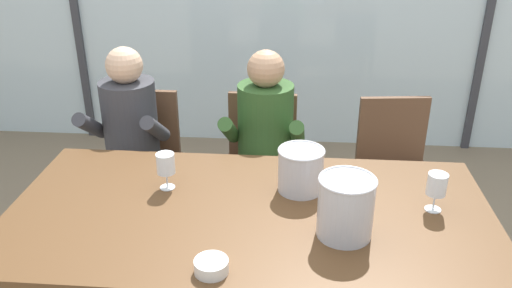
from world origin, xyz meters
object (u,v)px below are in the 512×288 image
object	(u,v)px
dining_table	(250,224)
chair_near_curtain	(143,152)
chair_center	(394,161)
wine_glass_near_bucket	(437,186)
tasting_bowl	(211,266)
wine_glass_by_left_taster	(166,165)
person_charcoal_jacket	(127,137)
ice_bucket_secondary	(346,206)
chair_left_of_center	(260,156)
ice_bucket_primary	(301,169)
person_olive_shirt	(264,142)

from	to	relation	value
dining_table	chair_near_curtain	world-z (taller)	chair_near_curtain
chair_center	wine_glass_near_bucket	bearing A→B (deg)	-96.37
tasting_bowl	wine_glass_by_left_taster	distance (m)	0.66
dining_table	person_charcoal_jacket	distance (m)	1.12
ice_bucket_secondary	wine_glass_by_left_taster	world-z (taller)	ice_bucket_secondary
tasting_bowl	wine_glass_near_bucket	bearing A→B (deg)	28.77
person_charcoal_jacket	wine_glass_near_bucket	size ratio (longest dim) A/B	6.92
person_charcoal_jacket	dining_table	bearing A→B (deg)	-43.40
chair_left_of_center	wine_glass_near_bucket	size ratio (longest dim) A/B	5.08
ice_bucket_secondary	tasting_bowl	xyz separation A→B (m)	(-0.49, -0.27, -0.10)
tasting_bowl	wine_glass_near_bucket	distance (m)	1.01
ice_bucket_secondary	wine_glass_near_bucket	xyz separation A→B (m)	(0.40, 0.21, -0.01)
ice_bucket_primary	wine_glass_by_left_taster	size ratio (longest dim) A/B	1.22
chair_left_of_center	ice_bucket_secondary	xyz separation A→B (m)	(0.41, -1.11, 0.35)
chair_center	wine_glass_by_left_taster	size ratio (longest dim) A/B	5.08
wine_glass_by_left_taster	wine_glass_near_bucket	world-z (taller)	same
tasting_bowl	wine_glass_near_bucket	world-z (taller)	wine_glass_near_bucket
dining_table	ice_bucket_secondary	world-z (taller)	ice_bucket_secondary
chair_left_of_center	person_charcoal_jacket	xyz separation A→B (m)	(-0.76, -0.17, 0.17)
ice_bucket_secondary	wine_glass_near_bucket	world-z (taller)	ice_bucket_secondary
ice_bucket_secondary	tasting_bowl	size ratio (longest dim) A/B	2.03
person_charcoal_jacket	tasting_bowl	world-z (taller)	person_charcoal_jacket
chair_left_of_center	ice_bucket_primary	xyz separation A→B (m)	(0.24, -0.77, 0.33)
chair_near_curtain	chair_center	xyz separation A→B (m)	(1.54, 0.00, 0.00)
chair_near_curtain	ice_bucket_primary	world-z (taller)	ice_bucket_primary
dining_table	tasting_bowl	distance (m)	0.44
dining_table	tasting_bowl	size ratio (longest dim) A/B	16.67
dining_table	ice_bucket_primary	size ratio (longest dim) A/B	9.81
chair_near_curtain	ice_bucket_secondary	world-z (taller)	ice_bucket_secondary
person_charcoal_jacket	wine_glass_by_left_taster	world-z (taller)	person_charcoal_jacket
chair_near_curtain	ice_bucket_secondary	xyz separation A→B (m)	(1.14, -1.11, 0.35)
wine_glass_near_bucket	chair_left_of_center	bearing A→B (deg)	132.06
dining_table	person_charcoal_jacket	world-z (taller)	person_charcoal_jacket
chair_near_curtain	person_olive_shirt	distance (m)	0.80
chair_left_of_center	person_charcoal_jacket	world-z (taller)	person_charcoal_jacket
tasting_bowl	wine_glass_by_left_taster	size ratio (longest dim) A/B	0.72
person_charcoal_jacket	tasting_bowl	bearing A→B (deg)	-58.39
wine_glass_by_left_taster	chair_left_of_center	bearing A→B (deg)	65.21
chair_left_of_center	ice_bucket_secondary	world-z (taller)	ice_bucket_secondary
person_olive_shirt	ice_bucket_secondary	size ratio (longest dim) A/B	4.75
ice_bucket_secondary	wine_glass_near_bucket	bearing A→B (deg)	28.22
person_olive_shirt	wine_glass_by_left_taster	size ratio (longest dim) A/B	6.92
chair_near_curtain	dining_table	bearing A→B (deg)	-51.45
chair_left_of_center	chair_center	xyz separation A→B (m)	(0.81, -0.00, 0.00)
ice_bucket_primary	wine_glass_near_bucket	bearing A→B (deg)	-12.41
chair_left_of_center	ice_bucket_primary	distance (m)	0.87
dining_table	ice_bucket_secondary	xyz separation A→B (m)	(0.39, -0.14, 0.20)
ice_bucket_secondary	chair_near_curtain	bearing A→B (deg)	135.95
chair_near_curtain	chair_center	distance (m)	1.54
chair_left_of_center	person_olive_shirt	distance (m)	0.24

